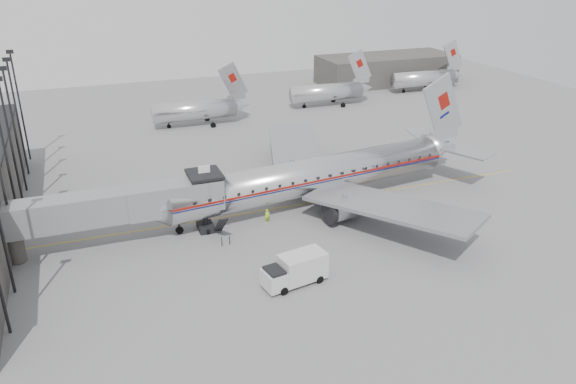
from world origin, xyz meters
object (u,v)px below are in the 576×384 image
at_px(baggage_cart_navy, 343,206).
at_px(ramp_worker, 267,216).
at_px(service_van, 295,269).
at_px(airliner, 319,175).
at_px(baggage_cart_white, 373,201).

distance_m(baggage_cart_navy, ramp_worker, 8.66).
relative_size(service_van, ramp_worker, 3.95).
relative_size(airliner, baggage_cart_white, 15.46).
xyz_separation_m(baggage_cart_navy, ramp_worker, (-8.60, 1.00, -0.17)).
xyz_separation_m(airliner, baggage_cart_white, (5.09, -3.88, -2.42)).
relative_size(airliner, service_van, 7.00).
height_order(service_van, baggage_cart_white, service_van).
bearing_deg(baggage_cart_navy, baggage_cart_white, 18.08).
xyz_separation_m(baggage_cart_navy, baggage_cart_white, (3.77, 0.00, 0.05)).
bearing_deg(service_van, baggage_cart_navy, 38.23).
xyz_separation_m(service_van, baggage_cart_navy, (10.26, 11.40, -0.49)).
bearing_deg(baggage_cart_white, ramp_worker, 160.09).
xyz_separation_m(service_van, baggage_cart_white, (14.03, 11.40, -0.45)).
bearing_deg(airliner, baggage_cart_navy, -78.42).
height_order(airliner, service_van, airliner).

